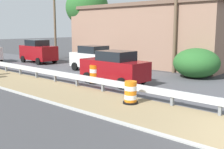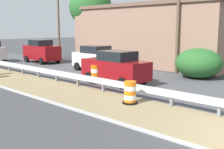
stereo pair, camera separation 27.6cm
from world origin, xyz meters
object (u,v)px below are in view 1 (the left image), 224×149
Objects in this scene: car_mid_far_lane at (38,51)px; utility_pole_mid at (55,20)px; car_trailing_far_lane at (114,67)px; car_trailing_near_lane at (95,58)px; traffic_barrel_close at (94,75)px; utility_pole_near at (175,16)px; traffic_barrel_nearest at (131,93)px.

utility_pole_mid is at bearing 118.78° from car_mid_far_lane.
utility_pole_mid is at bearing -22.43° from car_trailing_far_lane.
car_mid_far_lane reaches higher than car_trailing_near_lane.
car_trailing_near_lane is (3.55, 3.58, 0.48)m from traffic_barrel_close.
car_mid_far_lane is 12.59m from car_trailing_far_lane.
car_trailing_near_lane is 6.82m from utility_pole_near.
utility_pole_mid reaches higher than car_trailing_far_lane.
car_trailing_far_lane is at bearing -49.37° from traffic_barrel_close.
car_trailing_near_lane is at bearing 1.09° from car_mid_far_lane.
utility_pole_near is 1.01× the size of utility_pole_mid.
traffic_barrel_nearest is at bearing -18.47° from car_mid_far_lane.
utility_pole_mid is (0.06, 14.54, -0.03)m from utility_pole_near.
car_mid_far_lane is at bearing 72.47° from traffic_barrel_close.
traffic_barrel_nearest is 0.13× the size of utility_pole_mid.
traffic_barrel_nearest is at bearing -34.00° from car_trailing_near_lane.
car_trailing_far_lane is (0.78, -0.91, 0.48)m from traffic_barrel_close.
car_trailing_near_lane is 0.94× the size of car_trailing_far_lane.
traffic_barrel_close is at bearing 168.33° from utility_pole_near.
utility_pole_near is (6.12, -0.52, 3.18)m from car_trailing_far_lane.
car_trailing_far_lane is at bearing 50.59° from traffic_barrel_nearest.
traffic_barrel_nearest is at bearing -115.49° from traffic_barrel_close.
car_trailing_far_lane is at bearing -30.39° from car_trailing_near_lane.
car_trailing_near_lane is 0.99× the size of car_mid_far_lane.
car_trailing_far_lane is at bearing -113.79° from utility_pole_mid.
traffic_barrel_nearest is 0.25× the size of car_trailing_near_lane.
car_trailing_near_lane is at bearing -30.26° from car_trailing_far_lane.
car_mid_far_lane is 4.87m from utility_pole_mid.
traffic_barrel_nearest is 4.92m from traffic_barrel_close.
car_trailing_far_lane reaches higher than traffic_barrel_nearest.
traffic_barrel_nearest is 20.10m from utility_pole_mid.
traffic_barrel_close is 5.06m from car_trailing_near_lane.
car_trailing_far_lane is (2.90, 3.53, 0.54)m from traffic_barrel_nearest.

